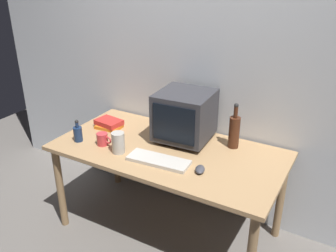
{
  "coord_description": "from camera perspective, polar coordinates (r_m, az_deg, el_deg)",
  "views": [
    {
      "loc": [
        1.12,
        -1.98,
        1.94
      ],
      "look_at": [
        0.0,
        0.0,
        0.9
      ],
      "focal_mm": 38.96,
      "sensor_mm": 36.0,
      "label": 1
    }
  ],
  "objects": [
    {
      "name": "ground_plane",
      "position": [
        2.99,
        -0.0,
        -15.79
      ],
      "size": [
        6.0,
        6.0,
        0.0
      ],
      "primitive_type": "plane",
      "color": "slate"
    },
    {
      "name": "metal_canister",
      "position": [
        2.53,
        -7.79,
        -2.6
      ],
      "size": [
        0.09,
        0.09,
        0.15
      ],
      "primitive_type": "cylinder",
      "color": "#B7B2A8",
      "rests_on": "desk"
    },
    {
      "name": "computer_mouse",
      "position": [
        2.32,
        5.03,
        -6.77
      ],
      "size": [
        0.09,
        0.11,
        0.04
      ],
      "primitive_type": "ellipsoid",
      "rotation": [
        0.0,
        0.0,
        0.34
      ],
      "color": "#3F3F47",
      "rests_on": "desk"
    },
    {
      "name": "back_wall",
      "position": [
        2.78,
        4.89,
        10.22
      ],
      "size": [
        4.0,
        0.08,
        2.5
      ],
      "primitive_type": "cube",
      "color": "silver",
      "rests_on": "ground"
    },
    {
      "name": "desk",
      "position": [
        2.62,
        -0.0,
        -5.13
      ],
      "size": [
        1.63,
        0.82,
        0.72
      ],
      "color": "tan",
      "rests_on": "ground"
    },
    {
      "name": "keyboard",
      "position": [
        2.42,
        -1.49,
        -5.4
      ],
      "size": [
        0.43,
        0.18,
        0.02
      ],
      "primitive_type": "cube",
      "rotation": [
        0.0,
        0.0,
        0.07
      ],
      "color": "beige",
      "rests_on": "desk"
    },
    {
      "name": "mug",
      "position": [
        2.66,
        -10.19,
        -2.04
      ],
      "size": [
        0.12,
        0.08,
        0.09
      ],
      "color": "#CC383D",
      "rests_on": "desk"
    },
    {
      "name": "book_stack",
      "position": [
        2.93,
        -9.23,
        0.35
      ],
      "size": [
        0.22,
        0.17,
        0.06
      ],
      "color": "orange",
      "rests_on": "desk"
    },
    {
      "name": "bottle_tall",
      "position": [
        2.6,
        10.32,
        -0.77
      ],
      "size": [
        0.08,
        0.08,
        0.33
      ],
      "color": "#472314",
      "rests_on": "desk"
    },
    {
      "name": "crt_monitor",
      "position": [
        2.64,
        2.64,
        1.63
      ],
      "size": [
        0.4,
        0.41,
        0.37
      ],
      "color": "#333338",
      "rests_on": "desk"
    },
    {
      "name": "bottle_short",
      "position": [
        2.75,
        -13.92,
        -1.11
      ],
      "size": [
        0.06,
        0.06,
        0.17
      ],
      "color": "navy",
      "rests_on": "desk"
    }
  ]
}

